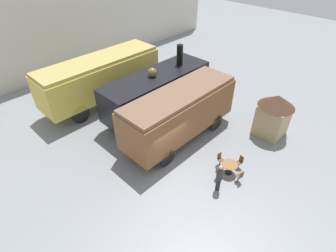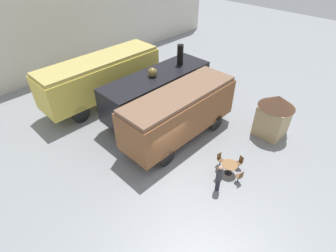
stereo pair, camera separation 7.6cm
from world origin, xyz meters
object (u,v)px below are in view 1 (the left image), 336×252
at_px(visitor_person, 219,177).
at_px(ticket_kiosk, 274,113).
at_px(passenger_coach_wooden, 180,111).
at_px(steam_locomotive, 157,90).
at_px(cafe_table_near, 230,166).
at_px(passenger_coach_vintage, 101,76).
at_px(cafe_chair_0, 220,158).

distance_m(visitor_person, ticket_kiosk, 6.56).
distance_m(passenger_coach_wooden, visitor_person, 5.04).
bearing_deg(passenger_coach_wooden, ticket_kiosk, -42.11).
bearing_deg(steam_locomotive, cafe_table_near, -100.84).
xyz_separation_m(passenger_coach_vintage, passenger_coach_wooden, (0.77, -7.56, -0.14)).
height_order(passenger_coach_wooden, cafe_chair_0, passenger_coach_wooden).
height_order(steam_locomotive, visitor_person, steam_locomotive).
height_order(passenger_coach_vintage, cafe_table_near, passenger_coach_vintage).
bearing_deg(passenger_coach_wooden, cafe_table_near, -95.73).
bearing_deg(ticket_kiosk, cafe_table_near, -178.75).
bearing_deg(cafe_table_near, passenger_coach_wooden, 84.27).
relative_size(steam_locomotive, ticket_kiosk, 2.84).
distance_m(steam_locomotive, visitor_person, 8.17).
xyz_separation_m(steam_locomotive, passenger_coach_wooden, (-0.98, -3.04, 0.06)).
relative_size(cafe_table_near, cafe_chair_0, 1.05).
height_order(passenger_coach_vintage, ticket_kiosk, passenger_coach_vintage).
distance_m(cafe_chair_0, ticket_kiosk, 5.06).
bearing_deg(cafe_table_near, passenger_coach_vintage, 91.64).
bearing_deg(passenger_coach_vintage, visitor_person, -95.22).
xyz_separation_m(visitor_person, ticket_kiosk, (6.52, 0.35, 0.68)).
bearing_deg(steam_locomotive, passenger_coach_wooden, -107.77).
bearing_deg(visitor_person, cafe_chair_0, 32.55).
bearing_deg(ticket_kiosk, passenger_coach_vintage, 114.71).
relative_size(steam_locomotive, passenger_coach_wooden, 1.04).
relative_size(passenger_coach_wooden, cafe_table_near, 8.99).
bearing_deg(cafe_chair_0, passenger_coach_wooden, -170.49).
bearing_deg(visitor_person, steam_locomotive, 69.39).
relative_size(steam_locomotive, visitor_person, 4.71).
xyz_separation_m(passenger_coach_wooden, ticket_kiosk, (4.64, -4.19, -0.43)).
relative_size(steam_locomotive, cafe_chair_0, 9.80).
bearing_deg(visitor_person, passenger_coach_wooden, 67.54).
bearing_deg(passenger_coach_vintage, ticket_kiosk, -65.29).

